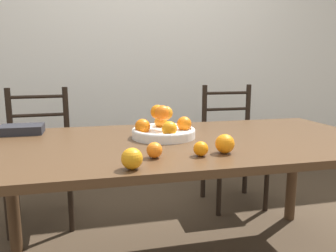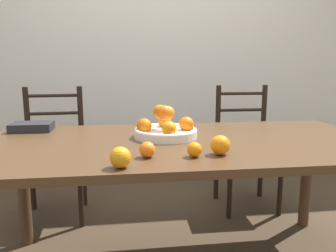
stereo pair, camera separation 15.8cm
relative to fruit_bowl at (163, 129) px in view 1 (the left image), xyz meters
The scene contains 10 objects.
wall_back 1.55m from the fruit_bowl, 86.45° to the left, with size 8.00×0.06×2.60m.
dining_table 0.17m from the fruit_bowl, 40.86° to the right, with size 1.99×0.98×0.72m.
fruit_bowl is the anchor object (origin of this frame).
orange_loose_0 0.39m from the fruit_bowl, 79.49° to the right, with size 0.06×0.06×0.06m.
orange_loose_1 0.54m from the fruit_bowl, 114.57° to the right, with size 0.08×0.08×0.08m.
orange_loose_2 0.41m from the fruit_bowl, 63.18° to the right, with size 0.08×0.08×0.08m.
orange_loose_3 0.38m from the fruit_bowl, 107.97° to the right, with size 0.06×0.06×0.06m.
chair_left 1.06m from the fruit_bowl, 135.10° to the left, with size 0.44×0.43×0.94m.
chair_right 1.06m from the fruit_bowl, 44.91° to the left, with size 0.43×0.41×0.94m.
book_stack 0.78m from the fruit_bowl, 159.59° to the left, with size 0.22×0.16×0.05m.
Camera 1 is at (-0.45, -1.54, 1.08)m, focal length 35.00 mm.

